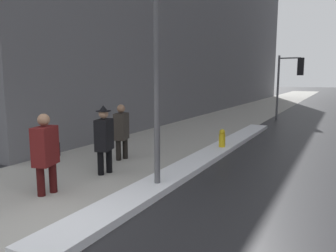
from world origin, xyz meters
TOP-DOWN VIEW (x-y plane):
  - ground_plane at (0.00, 0.00)m, footprint 160.00×160.00m
  - sidewalk_slab at (-2.00, 15.00)m, footprint 4.00×80.00m
  - snow_bank_curb at (0.22, 5.37)m, footprint 0.74×12.50m
  - lamp_post at (0.27, 2.29)m, footprint 0.28×0.28m
  - traffic_light_near at (1.06, 15.11)m, footprint 1.31×0.32m
  - pedestrian_with_shoulder_bag at (-1.49, 1.01)m, footprint 0.44×0.76m
  - pedestrian_in_fedora at (-1.37, 2.63)m, footprint 0.43×0.57m
  - pedestrian_in_glasses at (-1.83, 3.94)m, footprint 0.43×0.57m
  - fire_hydrant at (0.29, 6.28)m, footprint 0.20×0.20m

SIDE VIEW (x-z plane):
  - ground_plane at x=0.00m, z-range 0.00..0.00m
  - sidewalk_slab at x=-2.00m, z-range 0.00..0.01m
  - snow_bank_curb at x=0.22m, z-range 0.00..0.14m
  - fire_hydrant at x=0.29m, z-range 0.00..0.70m
  - pedestrian_in_glasses at x=-1.83m, z-range 0.09..1.64m
  - pedestrian_with_shoulder_bag at x=-1.49m, z-range 0.09..1.69m
  - pedestrian_in_fedora at x=-1.37m, z-range 0.08..1.73m
  - traffic_light_near at x=1.06m, z-range 0.76..4.20m
  - lamp_post at x=0.27m, z-range 0.48..5.33m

